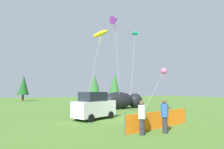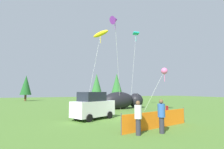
% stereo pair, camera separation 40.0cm
% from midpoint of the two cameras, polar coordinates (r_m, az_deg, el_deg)
% --- Properties ---
extents(ground_plane, '(120.00, 120.00, 0.00)m').
position_cam_midpoint_polar(ground_plane, '(16.23, 7.84, -13.90)').
color(ground_plane, '#4C752D').
extents(parked_car, '(4.17, 3.17, 2.33)m').
position_cam_midpoint_polar(parked_car, '(15.35, -5.47, -10.20)').
color(parked_car, white).
rests_on(parked_car, ground).
extents(folding_chair, '(0.56, 0.56, 0.92)m').
position_cam_midpoint_polar(folding_chair, '(18.87, 17.77, -10.81)').
color(folding_chair, maroon).
rests_on(folding_chair, ground).
extents(inflatable_cat, '(6.48, 3.05, 2.30)m').
position_cam_midpoint_polar(inflatable_cat, '(24.39, 4.08, -8.58)').
color(inflatable_cat, black).
rests_on(inflatable_cat, ground).
extents(safety_fence, '(6.04, 1.52, 1.19)m').
position_cam_midpoint_polar(safety_fence, '(12.19, 15.60, -14.00)').
color(safety_fence, orange).
rests_on(safety_fence, ground).
extents(spectator_in_blue_shirt, '(0.41, 0.41, 1.87)m').
position_cam_midpoint_polar(spectator_in_blue_shirt, '(10.00, 9.69, -13.29)').
color(spectator_in_blue_shirt, '#2D2D38').
rests_on(spectator_in_blue_shirt, ground).
extents(spectator_in_red_shirt, '(0.42, 0.42, 1.92)m').
position_cam_midpoint_polar(spectator_in_red_shirt, '(10.71, 16.90, -12.46)').
color(spectator_in_red_shirt, '#2D2D38').
rests_on(spectator_in_red_shirt, ground).
extents(kite_teal_diamond, '(2.22, 1.49, 11.62)m').
position_cam_midpoint_polar(kite_teal_diamond, '(28.37, 8.17, 12.64)').
color(kite_teal_diamond, silver).
rests_on(kite_teal_diamond, ground).
extents(kite_pink_octopus, '(2.78, 1.35, 5.24)m').
position_cam_midpoint_polar(kite_pink_octopus, '(22.20, 17.20, 1.07)').
color(kite_pink_octopus, silver).
rests_on(kite_pink_octopus, ground).
extents(kite_yellow_hero, '(3.11, 2.44, 10.78)m').
position_cam_midpoint_polar(kite_yellow_hero, '(24.42, -3.26, 13.05)').
color(kite_yellow_hero, silver).
rests_on(kite_yellow_hero, ground).
extents(kite_purple_delta, '(2.08, 1.90, 12.18)m').
position_cam_midpoint_polar(kite_purple_delta, '(23.43, 1.50, 17.34)').
color(kite_purple_delta, silver).
rests_on(kite_purple_delta, ground).
extents(horizon_tree_east, '(3.08, 3.08, 7.34)m').
position_cam_midpoint_polar(horizon_tree_east, '(50.34, -4.83, -3.03)').
color(horizon_tree_east, brown).
rests_on(horizon_tree_east, ground).
extents(horizon_tree_mid, '(2.64, 2.64, 6.30)m').
position_cam_midpoint_polar(horizon_tree_mid, '(47.86, -26.07, -3.13)').
color(horizon_tree_mid, brown).
rests_on(horizon_tree_mid, ground).
extents(horizon_tree_northeast, '(3.23, 3.23, 7.72)m').
position_cam_midpoint_polar(horizon_tree_northeast, '(52.88, 1.78, -2.91)').
color(horizon_tree_northeast, brown).
rests_on(horizon_tree_northeast, ground).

